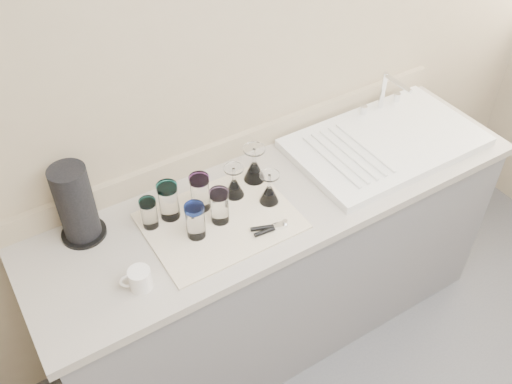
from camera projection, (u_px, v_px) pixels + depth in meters
counter_unit at (277, 264)px, 2.57m from camera, size 2.06×0.62×0.90m
sink_unit at (385, 141)px, 2.47m from camera, size 0.82×0.50×0.22m
dish_towel at (220, 221)px, 2.14m from camera, size 0.55×0.42×0.01m
tumbler_teal at (149, 213)px, 2.07m from camera, size 0.06×0.06×0.12m
tumbler_cyan at (169, 201)px, 2.10m from camera, size 0.08×0.08×0.15m
tumbler_purple at (200, 192)px, 2.13m from camera, size 0.08×0.08×0.15m
tumbler_blue at (195, 221)px, 2.03m from camera, size 0.07×0.07×0.14m
tumbler_lavender at (220, 206)px, 2.09m from camera, size 0.07×0.07×0.14m
goblet_back_left at (234, 186)px, 2.21m from camera, size 0.08×0.08×0.14m
goblet_back_right at (254, 169)px, 2.27m from camera, size 0.09×0.09×0.16m
goblet_front_right at (269, 192)px, 2.18m from camera, size 0.08×0.08×0.14m
can_opener at (270, 228)px, 2.09m from camera, size 0.13×0.07×0.02m
white_mug at (139, 279)px, 1.89m from camera, size 0.12×0.10×0.08m
paper_towel_roll at (76, 204)px, 1.99m from camera, size 0.16×0.16×0.31m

